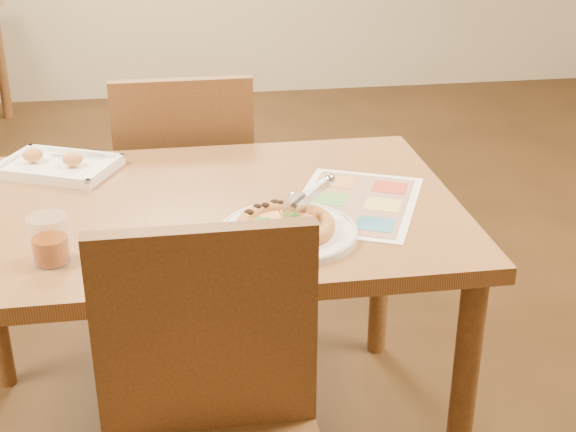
{
  "coord_description": "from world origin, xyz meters",
  "views": [
    {
      "loc": [
        -0.05,
        -1.79,
        1.51
      ],
      "look_at": [
        0.2,
        -0.2,
        0.77
      ],
      "focal_mm": 50.0,
      "sensor_mm": 36.0,
      "label": 1
    }
  ],
  "objects": [
    {
      "name": "pizza",
      "position": [
        0.2,
        -0.21,
        0.75
      ],
      "size": [
        0.22,
        0.22,
        0.03
      ],
      "rotation": [
        0.0,
        0.0,
        0.05
      ],
      "color": "#D49048",
      "rests_on": "plate"
    },
    {
      "name": "dining_table",
      "position": [
        0.0,
        0.0,
        0.63
      ],
      "size": [
        1.3,
        0.85,
        0.72
      ],
      "color": "olive",
      "rests_on": "ground"
    },
    {
      "name": "glass_tumbler",
      "position": [
        -0.3,
        -0.25,
        0.77
      ],
      "size": [
        0.08,
        0.08,
        0.1
      ],
      "rotation": [
        0.0,
        0.0,
        -0.23
      ],
      "color": "#7D3409",
      "rests_on": "dining_table"
    },
    {
      "name": "menu",
      "position": [
        0.4,
        -0.05,
        0.72
      ],
      "size": [
        0.42,
        0.48,
        0.0
      ],
      "primitive_type": "cube",
      "rotation": [
        0.0,
        0.0,
        -0.42
      ],
      "color": "white",
      "rests_on": "dining_table"
    },
    {
      "name": "chair_near",
      "position": [
        0.0,
        -0.6,
        0.57
      ],
      "size": [
        0.42,
        0.42,
        0.47
      ],
      "color": "brown",
      "rests_on": "ground"
    },
    {
      "name": "plate",
      "position": [
        0.2,
        -0.2,
        0.73
      ],
      "size": [
        0.34,
        0.34,
        0.02
      ],
      "primitive_type": "cylinder",
      "rotation": [
        0.0,
        0.0,
        0.08
      ],
      "color": "white",
      "rests_on": "dining_table"
    },
    {
      "name": "appetizer_tray",
      "position": [
        -0.35,
        0.29,
        0.73
      ],
      "size": [
        0.35,
        0.31,
        0.06
      ],
      "rotation": [
        0.0,
        0.0,
        -0.43
      ],
      "color": "white",
      "rests_on": "dining_table"
    },
    {
      "name": "pizza_cutter",
      "position": [
        0.25,
        -0.18,
        0.8
      ],
      "size": [
        0.13,
        0.08,
        0.08
      ],
      "rotation": [
        0.0,
        0.0,
        0.56
      ],
      "color": "silver",
      "rests_on": "pizza"
    },
    {
      "name": "chair_far",
      "position": [
        -0.0,
        0.6,
        0.57
      ],
      "size": [
        0.42,
        0.42,
        0.47
      ],
      "rotation": [
        0.0,
        0.0,
        3.14
      ],
      "color": "brown",
      "rests_on": "ground"
    }
  ]
}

